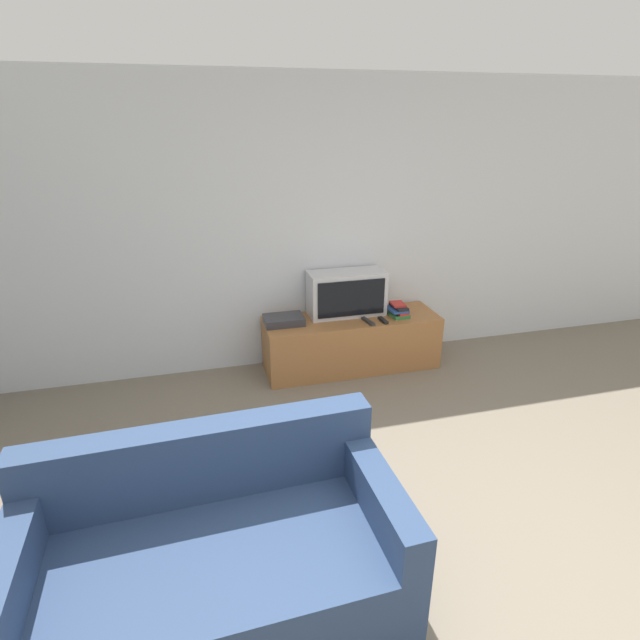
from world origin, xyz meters
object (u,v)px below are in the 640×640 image
object	(u,v)px
television	(346,293)
tv_stand	(351,342)
book_stack	(398,310)
remote_secondary	(383,320)
couch	(215,566)
remote_on_stand	(368,321)
set_top_box	(284,320)

from	to	relation	value
television	tv_stand	bearing A→B (deg)	-78.66
book_stack	remote_secondary	world-z (taller)	book_stack
couch	remote_on_stand	bearing A→B (deg)	53.06
tv_stand	remote_on_stand	distance (m)	0.32
tv_stand	television	distance (m)	0.47
tv_stand	couch	distance (m)	2.71
television	couch	xyz separation A→B (m)	(-1.40, -2.42, -0.41)
book_stack	remote_secondary	bearing A→B (deg)	-153.10
remote_on_stand	tv_stand	bearing A→B (deg)	125.15
tv_stand	couch	bearing A→B (deg)	-121.57
tv_stand	remote_on_stand	world-z (taller)	remote_on_stand
tv_stand	couch	xyz separation A→B (m)	(-1.42, -2.31, 0.05)
couch	television	bearing A→B (deg)	58.29
tv_stand	set_top_box	world-z (taller)	set_top_box
tv_stand	book_stack	xyz separation A→B (m)	(0.43, -0.07, 0.31)
tv_stand	remote_secondary	world-z (taller)	remote_secondary
tv_stand	remote_on_stand	size ratio (longest dim) A/B	8.35
television	remote_secondary	xyz separation A→B (m)	(0.27, -0.27, -0.19)
remote_on_stand	remote_secondary	bearing A→B (deg)	-3.69
couch	remote_secondary	world-z (taller)	couch
book_stack	remote_on_stand	size ratio (longest dim) A/B	1.12
tv_stand	remote_secondary	xyz separation A→B (m)	(0.25, -0.16, 0.26)
television	set_top_box	bearing A→B (deg)	-171.84
television	set_top_box	distance (m)	0.65
set_top_box	couch	bearing A→B (deg)	-108.52
couch	set_top_box	xyz separation A→B (m)	(0.78, 2.33, 0.24)
tv_stand	couch	world-z (taller)	couch
television	couch	bearing A→B (deg)	-120.03
set_top_box	book_stack	bearing A→B (deg)	-4.48
television	couch	distance (m)	2.82
remote_on_stand	set_top_box	size ratio (longest dim) A/B	0.55
remote_on_stand	remote_secondary	distance (m)	0.14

